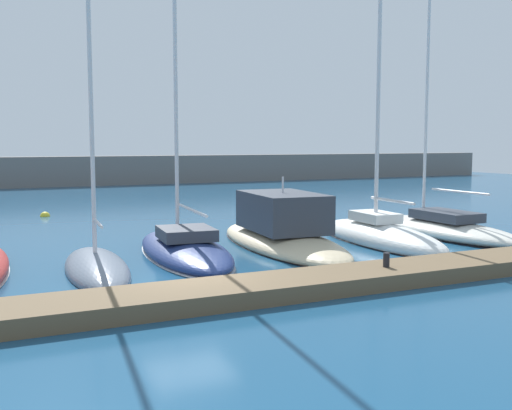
{
  "coord_description": "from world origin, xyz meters",
  "views": [
    {
      "loc": [
        -5.53,
        -16.52,
        4.3
      ],
      "look_at": [
        3.56,
        3.01,
        2.05
      ],
      "focal_mm": 42.33,
      "sensor_mm": 36.0,
      "label": 1
    }
  ],
  "objects_px": {
    "sailboat_ivory_eighth": "(442,227)",
    "dock_bollard": "(386,260)",
    "sailboat_navy_fifth": "(184,247)",
    "motorboat_sand_sixth": "(282,233)",
    "sailboat_white_seventh": "(380,234)",
    "sailboat_slate_fourth": "(97,266)",
    "mooring_buoy_yellow": "(45,216)"
  },
  "relations": [
    {
      "from": "sailboat_navy_fifth",
      "to": "sailboat_white_seventh",
      "type": "distance_m",
      "value": 8.51
    },
    {
      "from": "sailboat_navy_fifth",
      "to": "sailboat_ivory_eighth",
      "type": "xyz_separation_m",
      "value": [
        12.41,
        -0.22,
        0.06
      ]
    },
    {
      "from": "sailboat_ivory_eighth",
      "to": "mooring_buoy_yellow",
      "type": "relative_size",
      "value": 31.95
    },
    {
      "from": "sailboat_white_seventh",
      "to": "sailboat_navy_fifth",
      "type": "bearing_deg",
      "value": 87.61
    },
    {
      "from": "motorboat_sand_sixth",
      "to": "sailboat_white_seventh",
      "type": "relative_size",
      "value": 0.57
    },
    {
      "from": "sailboat_white_seventh",
      "to": "sailboat_slate_fourth",
      "type": "bearing_deg",
      "value": 96.32
    },
    {
      "from": "mooring_buoy_yellow",
      "to": "sailboat_ivory_eighth",
      "type": "bearing_deg",
      "value": -43.85
    },
    {
      "from": "sailboat_navy_fifth",
      "to": "motorboat_sand_sixth",
      "type": "xyz_separation_m",
      "value": [
        4.37,
        0.42,
        0.23
      ]
    },
    {
      "from": "sailboat_slate_fourth",
      "to": "sailboat_ivory_eighth",
      "type": "xyz_separation_m",
      "value": [
        15.97,
        1.29,
        0.2
      ]
    },
    {
      "from": "sailboat_white_seventh",
      "to": "sailboat_ivory_eighth",
      "type": "height_order",
      "value": "sailboat_white_seventh"
    },
    {
      "from": "sailboat_navy_fifth",
      "to": "motorboat_sand_sixth",
      "type": "height_order",
      "value": "sailboat_navy_fifth"
    },
    {
      "from": "motorboat_sand_sixth",
      "to": "mooring_buoy_yellow",
      "type": "xyz_separation_m",
      "value": [
        -7.89,
        14.66,
        -0.55
      ]
    },
    {
      "from": "dock_bollard",
      "to": "sailboat_ivory_eighth",
      "type": "bearing_deg",
      "value": 38.84
    },
    {
      "from": "sailboat_white_seventh",
      "to": "sailboat_ivory_eighth",
      "type": "relative_size",
      "value": 1.06
    },
    {
      "from": "motorboat_sand_sixth",
      "to": "sailboat_ivory_eighth",
      "type": "xyz_separation_m",
      "value": [
        8.05,
        -0.64,
        -0.17
      ]
    },
    {
      "from": "sailboat_slate_fourth",
      "to": "mooring_buoy_yellow",
      "type": "distance_m",
      "value": 16.59
    },
    {
      "from": "sailboat_navy_fifth",
      "to": "sailboat_ivory_eighth",
      "type": "bearing_deg",
      "value": -86.14
    },
    {
      "from": "sailboat_ivory_eighth",
      "to": "sailboat_white_seventh",
      "type": "bearing_deg",
      "value": 97.8
    },
    {
      "from": "sailboat_navy_fifth",
      "to": "motorboat_sand_sixth",
      "type": "distance_m",
      "value": 4.39
    },
    {
      "from": "sailboat_navy_fifth",
      "to": "sailboat_white_seventh",
      "type": "relative_size",
      "value": 0.81
    },
    {
      "from": "sailboat_navy_fifth",
      "to": "dock_bollard",
      "type": "relative_size",
      "value": 34.92
    },
    {
      "from": "sailboat_white_seventh",
      "to": "dock_bollard",
      "type": "bearing_deg",
      "value": 147.83
    },
    {
      "from": "sailboat_ivory_eighth",
      "to": "dock_bollard",
      "type": "relative_size",
      "value": 40.53
    },
    {
      "from": "motorboat_sand_sixth",
      "to": "sailboat_white_seventh",
      "type": "xyz_separation_m",
      "value": [
        4.1,
        -1.19,
        -0.16
      ]
    },
    {
      "from": "motorboat_sand_sixth",
      "to": "sailboat_ivory_eighth",
      "type": "relative_size",
      "value": 0.6
    },
    {
      "from": "sailboat_slate_fourth",
      "to": "mooring_buoy_yellow",
      "type": "relative_size",
      "value": 21.97
    },
    {
      "from": "motorboat_sand_sixth",
      "to": "sailboat_ivory_eighth",
      "type": "bearing_deg",
      "value": -90.42
    },
    {
      "from": "sailboat_navy_fifth",
      "to": "mooring_buoy_yellow",
      "type": "bearing_deg",
      "value": 18.01
    },
    {
      "from": "mooring_buoy_yellow",
      "to": "dock_bollard",
      "type": "bearing_deg",
      "value": -70.41
    },
    {
      "from": "motorboat_sand_sixth",
      "to": "mooring_buoy_yellow",
      "type": "distance_m",
      "value": 16.66
    },
    {
      "from": "sailboat_navy_fifth",
      "to": "mooring_buoy_yellow",
      "type": "distance_m",
      "value": 15.49
    },
    {
      "from": "sailboat_white_seventh",
      "to": "mooring_buoy_yellow",
      "type": "height_order",
      "value": "sailboat_white_seventh"
    }
  ]
}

